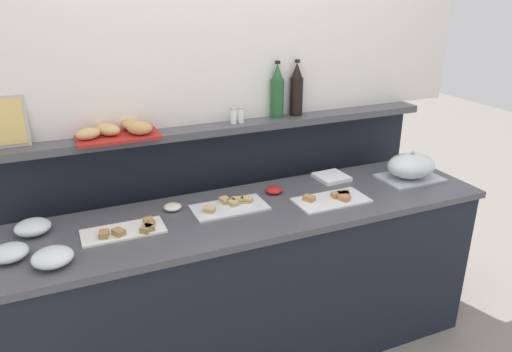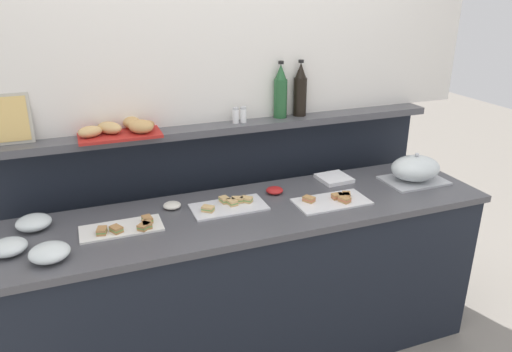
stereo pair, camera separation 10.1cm
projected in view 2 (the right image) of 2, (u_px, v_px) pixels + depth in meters
The scene contains 19 objects.
ground_plane at pixel (222, 293), 3.25m from camera, with size 12.00×12.00×0.00m, color gray.
buffet_counter at pixel (253, 285), 2.56m from camera, with size 2.45×0.61×0.90m.
back_ledge_unit at pixel (225, 214), 2.90m from camera, with size 2.50×0.22×1.23m.
sandwich_platter_side at pixel (333, 200), 2.46m from camera, with size 0.38×0.20×0.04m.
sandwich_platter_rear at pixel (125, 228), 2.19m from camera, with size 0.37×0.17×0.04m.
sandwich_platter_front at pixel (229, 206), 2.40m from camera, with size 0.37×0.20×0.04m.
serving_cloche at pixel (415, 169), 2.70m from camera, with size 0.34×0.24×0.17m.
glass_bowl_large at pixel (8, 248), 1.99m from camera, with size 0.15×0.15×0.06m.
glass_bowl_small at pixel (50, 253), 1.94m from camera, with size 0.16×0.16×0.06m.
glass_bowl_extra at pixel (34, 223), 2.19m from camera, with size 0.16×0.16×0.06m.
condiment_bowl_dark at pixel (172, 205), 2.39m from camera, with size 0.09×0.09×0.03m, color silver.
condiment_bowl_red at pixel (275, 190), 2.57m from camera, with size 0.09×0.09×0.03m, color red.
napkin_stack at pixel (334, 178), 2.74m from camera, with size 0.17×0.17×0.02m, color white.
wine_bottle_dark at pixel (300, 91), 2.74m from camera, with size 0.08×0.08×0.32m.
wine_bottle_green at pixel (280, 92), 2.70m from camera, with size 0.08×0.08×0.32m.
salt_shaker at pixel (236, 115), 2.62m from camera, with size 0.03×0.03×0.09m.
pepper_shaker at pixel (243, 115), 2.64m from camera, with size 0.03×0.03×0.09m.
bread_basket at pixel (123, 129), 2.42m from camera, with size 0.41×0.26×0.08m.
framed_picture at pixel (8, 119), 2.26m from camera, with size 0.21×0.06×0.24m.
Camera 2 is at (-0.76, -2.03, 1.94)m, focal length 33.92 mm.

